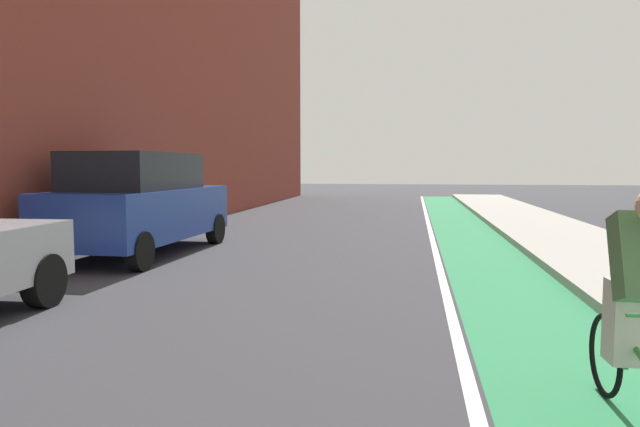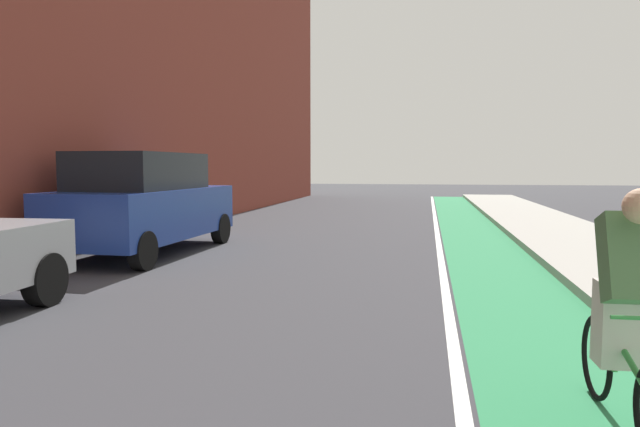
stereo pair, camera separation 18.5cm
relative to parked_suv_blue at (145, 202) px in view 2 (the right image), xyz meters
name	(u,v)px [view 2 (the right image)]	position (x,y,z in m)	size (l,w,h in m)	color
ground_plane	(309,255)	(3.17, 0.51, -1.02)	(89.15, 89.15, 0.00)	#38383D
bike_lane_paint	(481,245)	(6.59, 2.51, -1.02)	(1.60, 40.52, 0.00)	#2D8451
lane_divider_stripe	(439,244)	(5.69, 2.51, -1.02)	(0.12, 40.52, 0.00)	white
sidewalk_right	(584,244)	(8.71, 2.51, -0.95)	(2.63, 40.52, 0.14)	#A8A59E
parked_suv_blue	(145,202)	(0.00, 0.00, 0.00)	(1.98, 4.60, 1.98)	navy
cyclist_mid	(625,303)	(6.69, -6.42, -0.17)	(0.48, 1.68, 1.59)	black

